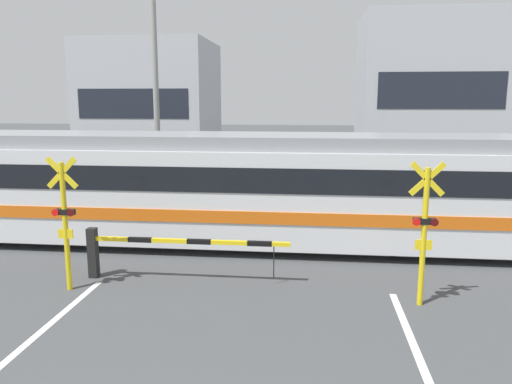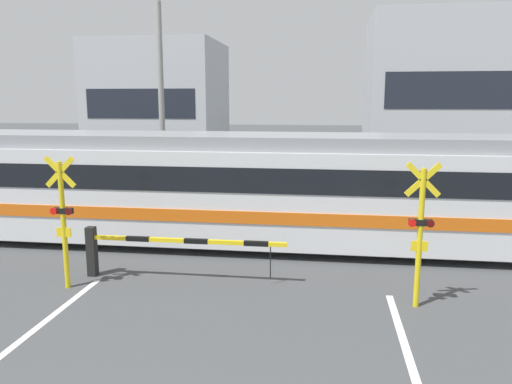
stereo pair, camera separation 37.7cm
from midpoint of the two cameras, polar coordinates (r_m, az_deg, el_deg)
The scene contains 11 objects.
rail_track_near at distance 13.57m, azimuth 0.68°, elevation -6.65°, with size 50.00×0.10×0.08m.
rail_track_far at distance 14.94m, azimuth 1.39°, elevation -5.05°, with size 50.00×0.10×0.08m.
commuter_train at distance 14.26m, azimuth -6.89°, elevation 0.84°, with size 18.15×2.93×3.11m.
crossing_barrier_near at distance 11.64m, azimuth -11.77°, elevation -6.06°, with size 4.63×0.20×1.16m.
crossing_barrier_far at distance 16.45m, azimuth 9.81°, elevation -1.14°, with size 4.63×0.20×1.16m.
crossing_signal_left at distance 11.33m, azimuth -20.30°, elevation -2.66°, with size 0.68×0.15×2.89m.
crossing_signal_right at distance 10.20m, azimuth 19.27°, elevation -4.01°, with size 0.68×0.15×2.89m.
pedestrian at distance 18.57m, azimuth 3.96°, elevation 0.93°, with size 0.38×0.22×1.68m.
building_left_of_street at distance 27.53m, azimuth -10.53°, elevation 9.21°, with size 6.45×5.73×7.03m.
building_right_of_street at distance 26.67m, azimuth 20.18°, elevation 9.87°, with size 6.58×5.73×8.10m.
utility_pole_streetside at distance 19.59m, azimuth -10.20°, elevation 9.65°, with size 0.22×0.22×7.62m.
Camera 2 is at (1.85, -2.88, 4.03)m, focal length 35.00 mm.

